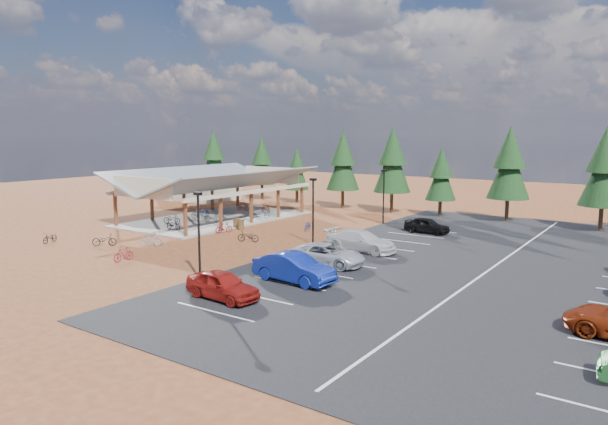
# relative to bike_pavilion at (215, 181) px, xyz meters

# --- Properties ---
(ground) EXTENTS (140.00, 140.00, 0.00)m
(ground) POSITION_rel_bike_pavilion_xyz_m (10.00, -7.00, -3.82)
(ground) COLOR brown
(ground) RESTS_ON ground
(asphalt_lot) EXTENTS (27.00, 44.00, 0.04)m
(asphalt_lot) POSITION_rel_bike_pavilion_xyz_m (28.50, -4.00, -3.80)
(asphalt_lot) COLOR black
(asphalt_lot) RESTS_ON ground
(concrete_pad) EXTENTS (10.60, 18.60, 0.10)m
(concrete_pad) POSITION_rel_bike_pavilion_xyz_m (0.00, 0.00, -3.77)
(concrete_pad) COLOR gray
(concrete_pad) RESTS_ON ground
(bike_pavilion) EXTENTS (11.65, 19.40, 4.97)m
(bike_pavilion) POSITION_rel_bike_pavilion_xyz_m (0.00, 0.00, 0.00)
(bike_pavilion) COLOR brown
(bike_pavilion) RESTS_ON concrete_pad
(outbuilding) EXTENTS (11.00, 7.00, 3.90)m
(outbuilding) POSITION_rel_bike_pavilion_xyz_m (-14.00, 11.00, -1.80)
(outbuilding) COLOR #ADA593
(outbuilding) RESTS_ON ground
(lamp_post_0) EXTENTS (0.50, 0.25, 5.14)m
(lamp_post_0) POSITION_rel_bike_pavilion_xyz_m (15.00, -17.00, -0.85)
(lamp_post_0) COLOR black
(lamp_post_0) RESTS_ON ground
(lamp_post_1) EXTENTS (0.50, 0.25, 5.14)m
(lamp_post_1) POSITION_rel_bike_pavilion_xyz_m (15.00, -5.00, -0.85)
(lamp_post_1) COLOR black
(lamp_post_1) RESTS_ON ground
(lamp_post_2) EXTENTS (0.50, 0.25, 5.14)m
(lamp_post_2) POSITION_rel_bike_pavilion_xyz_m (15.00, 7.00, -0.85)
(lamp_post_2) COLOR black
(lamp_post_2) RESTS_ON ground
(trash_bin_0) EXTENTS (0.60, 0.60, 0.90)m
(trash_bin_0) POSITION_rel_bike_pavilion_xyz_m (5.03, -2.60, -3.37)
(trash_bin_0) COLOR #50381C
(trash_bin_0) RESTS_ON ground
(trash_bin_1) EXTENTS (0.60, 0.60, 0.90)m
(trash_bin_1) POSITION_rel_bike_pavilion_xyz_m (5.97, -3.11, -3.37)
(trash_bin_1) COLOR #50381C
(trash_bin_1) RESTS_ON ground
(pine_0) EXTENTS (3.84, 3.84, 8.95)m
(pine_0) POSITION_rel_bike_pavilion_xyz_m (-14.20, 14.50, 1.64)
(pine_0) COLOR #382314
(pine_0) RESTS_ON ground
(pine_1) EXTENTS (3.49, 3.49, 8.13)m
(pine_1) POSITION_rel_bike_pavilion_xyz_m (-6.99, 15.89, 1.14)
(pine_1) COLOR #382314
(pine_1) RESTS_ON ground
(pine_2) EXTENTS (2.91, 2.91, 6.78)m
(pine_2) POSITION_rel_bike_pavilion_xyz_m (-1.09, 15.47, 0.31)
(pine_2) COLOR #382314
(pine_2) RESTS_ON ground
(pine_3) EXTENTS (3.79, 3.79, 8.83)m
(pine_3) POSITION_rel_bike_pavilion_xyz_m (6.19, 14.32, 1.57)
(pine_3) COLOR #382314
(pine_3) RESTS_ON ground
(pine_4) EXTENTS (3.97, 3.97, 9.25)m
(pine_4) POSITION_rel_bike_pavilion_xyz_m (12.40, 14.23, 1.83)
(pine_4) COLOR #382314
(pine_4) RESTS_ON ground
(pine_5) EXTENTS (3.09, 3.09, 7.20)m
(pine_5) POSITION_rel_bike_pavilion_xyz_m (17.80, 14.38, 0.57)
(pine_5) COLOR #382314
(pine_5) RESTS_ON ground
(pine_6) EXTENTS (3.98, 3.98, 9.27)m
(pine_6) POSITION_rel_bike_pavilion_xyz_m (24.28, 15.11, 1.84)
(pine_6) COLOR #382314
(pine_6) RESTS_ON ground
(pine_7) EXTENTS (3.96, 3.96, 9.22)m
(pine_7) POSITION_rel_bike_pavilion_xyz_m (32.47, 14.20, 1.81)
(pine_7) COLOR #382314
(pine_7) RESTS_ON ground
(bike_0) EXTENTS (1.90, 1.10, 0.94)m
(bike_0) POSITION_rel_bike_pavilion_xyz_m (-1.03, -4.86, -3.25)
(bike_0) COLOR black
(bike_0) RESTS_ON concrete_pad
(bike_1) EXTENTS (1.88, 1.04, 1.09)m
(bike_1) POSITION_rel_bike_pavilion_xyz_m (-0.88, -1.46, -3.18)
(bike_1) COLOR #9CA1A5
(bike_1) RESTS_ON concrete_pad
(bike_2) EXTENTS (1.60, 0.78, 0.81)m
(bike_2) POSITION_rel_bike_pavilion_xyz_m (-2.17, 0.54, -3.32)
(bike_2) COLOR navy
(bike_2) RESTS_ON concrete_pad
(bike_3) EXTENTS (1.58, 0.76, 0.91)m
(bike_3) POSITION_rel_bike_pavilion_xyz_m (-1.60, 5.82, -3.27)
(bike_3) COLOR maroon
(bike_3) RESTS_ON concrete_pad
(bike_4) EXTENTS (1.71, 0.62, 0.89)m
(bike_4) POSITION_rel_bike_pavilion_xyz_m (1.53, -6.97, -3.28)
(bike_4) COLOR black
(bike_4) RESTS_ON concrete_pad
(bike_5) EXTENTS (1.73, 0.81, 1.00)m
(bike_5) POSITION_rel_bike_pavilion_xyz_m (1.18, -1.80, -3.22)
(bike_5) COLOR gray
(bike_5) RESTS_ON concrete_pad
(bike_6) EXTENTS (1.74, 0.70, 0.90)m
(bike_6) POSITION_rel_bike_pavilion_xyz_m (3.59, 2.82, -3.28)
(bike_6) COLOR navy
(bike_6) RESTS_ON concrete_pad
(bike_7) EXTENTS (1.57, 0.67, 0.91)m
(bike_7) POSITION_rel_bike_pavilion_xyz_m (1.44, 6.06, -3.27)
(bike_7) COLOR maroon
(bike_7) RESTS_ON concrete_pad
(bike_8) EXTENTS (1.17, 1.71, 0.85)m
(bike_8) POSITION_rel_bike_pavilion_xyz_m (-2.43, -16.10, -3.40)
(bike_8) COLOR black
(bike_8) RESTS_ON ground
(bike_11) EXTENTS (0.48, 1.60, 0.96)m
(bike_11) POSITION_rel_bike_pavilion_xyz_m (7.57, -16.76, -3.34)
(bike_11) COLOR maroon
(bike_11) RESTS_ON ground
(bike_12) EXTENTS (1.85, 1.62, 0.96)m
(bike_12) POSITION_rel_bike_pavilion_xyz_m (2.17, -14.43, -3.34)
(bike_12) COLOR black
(bike_12) RESTS_ON ground
(bike_13) EXTENTS (1.92, 1.06, 1.11)m
(bike_13) POSITION_rel_bike_pavilion_xyz_m (4.98, -12.28, -3.27)
(bike_13) COLOR #979BA0
(bike_13) RESTS_ON ground
(bike_14) EXTENTS (1.08, 1.80, 0.89)m
(bike_14) POSITION_rel_bike_pavilion_xyz_m (11.16, -0.09, -3.38)
(bike_14) COLOR navy
(bike_14) RESTS_ON ground
(bike_15) EXTENTS (1.06, 1.57, 0.92)m
(bike_15) POSITION_rel_bike_pavilion_xyz_m (5.91, -5.20, -3.36)
(bike_15) COLOR maroon
(bike_15) RESTS_ON ground
(bike_16) EXTENTS (1.86, 1.15, 0.92)m
(bike_16) POSITION_rel_bike_pavilion_xyz_m (10.16, -7.00, -3.36)
(bike_16) COLOR black
(bike_16) RESTS_ON ground
(car_0) EXTENTS (4.39, 2.02, 1.46)m
(car_0) POSITION_rel_bike_pavilion_xyz_m (18.92, -19.24, -3.05)
(car_0) COLOR maroon
(car_0) RESTS_ON asphalt_lot
(car_1) EXTENTS (5.13, 2.06, 1.66)m
(car_1) POSITION_rel_bike_pavilion_xyz_m (20.08, -14.56, -2.96)
(car_1) COLOR navy
(car_1) RESTS_ON asphalt_lot
(car_2) EXTENTS (5.31, 2.94, 1.41)m
(car_2) POSITION_rel_bike_pavilion_xyz_m (19.47, -10.13, -3.08)
(car_2) COLOR #AAACB3
(car_2) RESTS_ON asphalt_lot
(car_3) EXTENTS (5.31, 2.19, 1.54)m
(car_3) POSITION_rel_bike_pavilion_xyz_m (19.27, -5.15, -3.02)
(car_3) COLOR silver
(car_3) RESTS_ON asphalt_lot
(car_4) EXTENTS (3.97, 1.82, 1.32)m
(car_4) POSITION_rel_bike_pavilion_xyz_m (20.34, 4.62, -3.12)
(car_4) COLOR black
(car_4) RESTS_ON asphalt_lot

